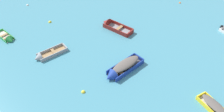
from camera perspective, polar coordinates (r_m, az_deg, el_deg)
name	(u,v)px	position (r m, az deg, el deg)	size (l,w,h in m)	color
rowboat_maroon_back_row_right	(111,25)	(28.07, -0.15, 7.88)	(4.37, 3.07, 1.30)	gray
rowboat_green_back_row_left	(8,39)	(28.61, -25.11, 4.04)	(3.22, 2.43, 0.96)	beige
rowboat_yellow_far_left	(219,111)	(20.65, 25.71, -12.57)	(2.92, 3.15, 1.00)	beige
rowboat_grey_outer_right	(44,56)	(24.58, -17.03, 0.03)	(3.16, 3.47, 1.09)	#99754C
rowboat_deep_blue_far_right	(121,69)	(21.72, 2.26, -3.40)	(3.70, 4.44, 1.28)	#4C4C51
mooring_buoy_trailing	(180,3)	(35.08, 17.03, 12.88)	(0.28, 0.28, 0.28)	orange
mooring_buoy_between_boats_right	(50,22)	(30.20, -15.64, 8.35)	(0.40, 0.40, 0.40)	yellow
mooring_buoy_central	(83,92)	(20.45, -7.39, -9.18)	(0.36, 0.36, 0.36)	yellow
mooring_buoy_midfield	(28,5)	(35.21, -20.85, 12.07)	(0.35, 0.35, 0.35)	silver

